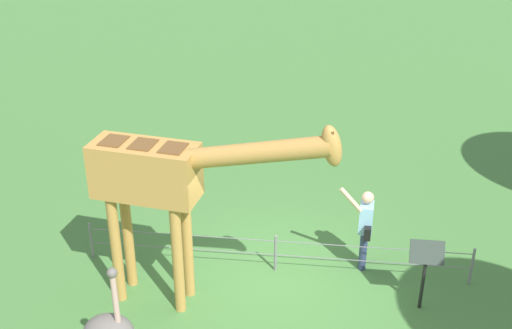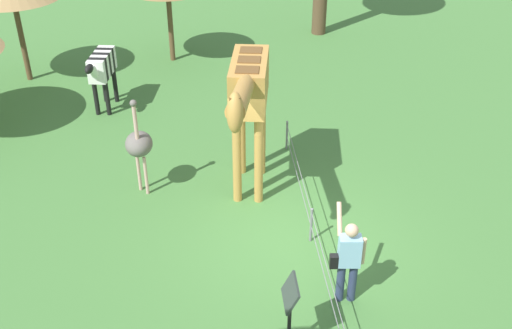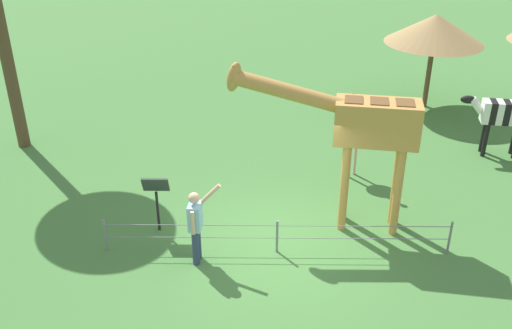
% 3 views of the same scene
% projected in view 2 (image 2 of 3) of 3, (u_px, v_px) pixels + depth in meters
% --- Properties ---
extents(ground_plane, '(60.00, 60.00, 0.00)m').
position_uv_depth(ground_plane, '(298.00, 241.00, 11.72)').
color(ground_plane, '#427538').
extents(giraffe, '(4.01, 1.08, 3.61)m').
position_uv_depth(giraffe, '(248.00, 95.00, 11.83)').
color(giraffe, '#BC8942').
rests_on(giraffe, ground_plane).
extents(visitor, '(0.65, 0.59, 1.71)m').
position_uv_depth(visitor, '(348.00, 258.00, 9.94)').
color(visitor, navy).
rests_on(visitor, ground_plane).
extents(zebra, '(1.83, 0.61, 1.66)m').
position_uv_depth(zebra, '(102.00, 69.00, 15.91)').
color(zebra, black).
rests_on(zebra, ground_plane).
extents(ostrich, '(0.70, 0.56, 2.25)m').
position_uv_depth(ostrich, '(139.00, 144.00, 12.54)').
color(ostrich, '#CC9E93').
rests_on(ostrich, ground_plane).
extents(info_sign, '(0.56, 0.21, 1.32)m').
position_uv_depth(info_sign, '(290.00, 302.00, 9.03)').
color(info_sign, black).
rests_on(info_sign, ground_plane).
extents(wire_fence, '(7.05, 0.05, 0.75)m').
position_uv_depth(wire_fence, '(311.00, 224.00, 11.53)').
color(wire_fence, slate).
rests_on(wire_fence, ground_plane).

